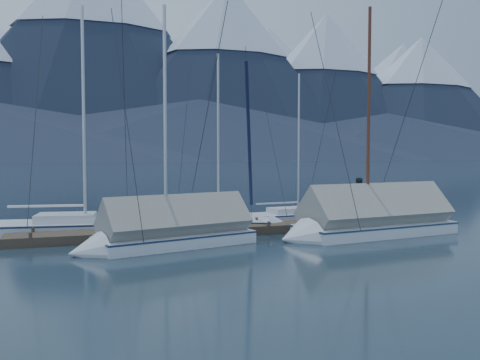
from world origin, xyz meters
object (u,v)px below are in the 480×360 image
at_px(sailboat_covered_near, 364,223).
at_px(person, 360,198).
at_px(sailboat_open_mid, 228,225).
at_px(sailboat_open_left, 99,228).
at_px(sailboat_covered_far, 163,235).
at_px(sailboat_open_right, 305,217).

relative_size(sailboat_covered_near, person, 5.40).
height_order(sailboat_open_mid, person, sailboat_open_mid).
xyz_separation_m(sailboat_open_left, sailboat_open_mid, (5.48, -0.52, -0.03)).
height_order(sailboat_open_mid, sailboat_covered_near, sailboat_covered_near).
relative_size(sailboat_open_mid, sailboat_covered_near, 0.83).
height_order(sailboat_covered_near, sailboat_covered_far, sailboat_covered_near).
bearing_deg(sailboat_covered_far, person, 14.79).
distance_m(sailboat_open_left, sailboat_covered_far, 4.58).
distance_m(sailboat_open_right, person, 3.24).
xyz_separation_m(sailboat_open_right, sailboat_covered_far, (-8.08, -5.18, 0.31)).
bearing_deg(sailboat_open_left, person, -8.13).
xyz_separation_m(sailboat_open_left, sailboat_covered_far, (1.92, -4.14, 0.27)).
height_order(sailboat_open_left, sailboat_covered_near, sailboat_open_left).
height_order(sailboat_open_left, sailboat_covered_far, sailboat_open_left).
bearing_deg(sailboat_covered_far, sailboat_covered_near, -0.61).
height_order(sailboat_open_right, person, sailboat_open_right).
distance_m(sailboat_covered_far, person, 9.87).
relative_size(sailboat_covered_far, person, 4.96).
distance_m(sailboat_open_left, sailboat_covered_near, 10.87).
xyz_separation_m(sailboat_open_left, sailboat_covered_near, (10.00, -4.23, 0.32)).
height_order(sailboat_open_left, person, sailboat_open_left).
bearing_deg(sailboat_covered_far, sailboat_open_right, 32.69).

